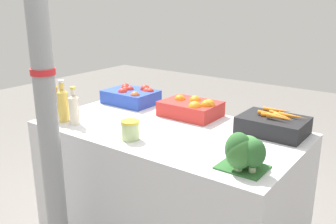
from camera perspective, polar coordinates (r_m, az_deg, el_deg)
The scene contains 10 objects.
market_table at distance 2.46m, azimuth 0.00°, elevation -11.32°, with size 1.60×0.88×0.81m, color silver.
support_pole at distance 1.93m, azimuth -18.23°, elevation 2.64°, with size 0.12×0.12×2.24m.
apple_crate at distance 2.83m, azimuth -5.56°, elevation 2.48°, with size 0.38×0.28×0.14m.
orange_crate at distance 2.50m, azimuth 3.74°, elevation 0.64°, with size 0.38×0.28×0.14m.
carrot_crate at distance 2.27m, azimuth 15.78°, elevation -1.83°, with size 0.38×0.28×0.14m.
broccoli_pile at distance 1.75m, azimuth 11.48°, elevation -5.89°, with size 0.22×0.23×0.19m.
juice_bottle_amber at distance 2.55m, azimuth -17.13°, elevation 1.80°, with size 0.07×0.07×0.30m.
juice_bottle_golden at distance 2.48m, azimuth -15.73°, elevation 1.18°, with size 0.07×0.07×0.27m.
juice_bottle_cloudy at distance 2.40m, azimuth -14.10°, elevation 0.50°, with size 0.06×0.06×0.24m.
pickle_jar at distance 2.10m, azimuth -5.77°, elevation -2.75°, with size 0.11×0.11×0.11m.
Camera 1 is at (1.28, -1.75, 1.57)m, focal length 40.00 mm.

